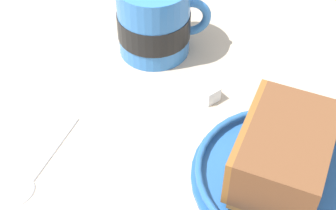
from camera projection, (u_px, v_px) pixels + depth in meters
The scene contains 6 objects.
ground_plane at pixel (222, 146), 55.81cm from camera, with size 155.31×155.31×2.37cm, color tan.
small_plate at pixel (281, 175), 50.68cm from camera, with size 17.95×17.95×1.65cm.
cake_slice at pixel (283, 153), 48.35cm from camera, with size 10.41×13.08×6.33cm.
tea_mug at pixel (155, 20), 62.05cm from camera, with size 10.44×9.35×9.55cm.
teaspoon at pixel (34, 176), 51.16cm from camera, with size 3.69×12.13×0.80cm.
sugar_cube at pixel (210, 93), 58.45cm from camera, with size 1.89×1.89×1.89cm, color white.
Camera 1 is at (-14.98, 32.50, 42.30)cm, focal length 54.30 mm.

